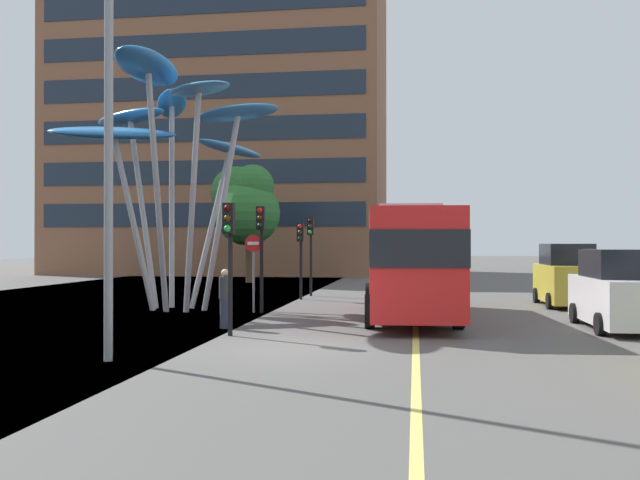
% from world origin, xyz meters
% --- Properties ---
extents(ground, '(120.00, 240.00, 0.10)m').
position_xyz_m(ground, '(-0.64, 0.00, -0.05)').
color(ground, '#54514F').
extents(red_bus, '(3.20, 9.84, 3.58)m').
position_xyz_m(red_bus, '(2.55, 6.42, 1.95)').
color(red_bus, red).
rests_on(red_bus, ground).
extents(leaf_sculpture, '(8.10, 8.02, 8.69)m').
position_xyz_m(leaf_sculpture, '(-6.06, 7.70, 6.64)').
color(leaf_sculpture, '#9EA0A5').
rests_on(leaf_sculpture, ground).
extents(traffic_light_kerb_near, '(0.28, 0.42, 3.43)m').
position_xyz_m(traffic_light_kerb_near, '(-1.96, 1.54, 2.49)').
color(traffic_light_kerb_near, black).
rests_on(traffic_light_kerb_near, ground).
extents(traffic_light_kerb_far, '(0.28, 0.42, 3.66)m').
position_xyz_m(traffic_light_kerb_far, '(-2.47, 7.30, 2.65)').
color(traffic_light_kerb_far, black).
rests_on(traffic_light_kerb_far, ground).
extents(traffic_light_island_mid, '(0.28, 0.42, 3.27)m').
position_xyz_m(traffic_light_island_mid, '(-2.07, 13.02, 2.38)').
color(traffic_light_island_mid, black).
rests_on(traffic_light_island_mid, ground).
extents(traffic_light_opposite, '(0.28, 0.42, 3.58)m').
position_xyz_m(traffic_light_opposite, '(-1.95, 15.03, 2.59)').
color(traffic_light_opposite, black).
rests_on(traffic_light_opposite, ground).
extents(car_parked_mid, '(1.94, 4.54, 2.23)m').
position_xyz_m(car_parked_mid, '(8.38, 4.43, 1.04)').
color(car_parked_mid, silver).
rests_on(car_parked_mid, ground).
extents(car_parked_far, '(1.94, 4.35, 2.38)m').
position_xyz_m(car_parked_far, '(8.48, 11.49, 1.11)').
color(car_parked_far, gold).
rests_on(car_parked_far, ground).
extents(street_lamp, '(1.49, 0.44, 8.96)m').
position_xyz_m(street_lamp, '(-3.12, -2.30, 5.57)').
color(street_lamp, gray).
rests_on(street_lamp, ground).
extents(tree_pavement_near, '(4.39, 4.22, 7.15)m').
position_xyz_m(tree_pavement_near, '(-7.41, 24.31, 4.86)').
color(tree_pavement_near, brown).
rests_on(tree_pavement_near, ground).
extents(pedestrian, '(0.34, 0.34, 1.67)m').
position_xyz_m(pedestrian, '(-2.53, 3.11, 0.84)').
color(pedestrian, '#2D3342').
rests_on(pedestrian, ground).
extents(no_entry_sign, '(0.60, 0.12, 2.70)m').
position_xyz_m(no_entry_sign, '(-2.77, 7.46, 1.79)').
color(no_entry_sign, gray).
rests_on(no_entry_sign, ground).
extents(backdrop_building, '(25.84, 15.54, 24.83)m').
position_xyz_m(backdrop_building, '(-12.80, 39.66, 12.42)').
color(backdrop_building, brown).
rests_on(backdrop_building, ground).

